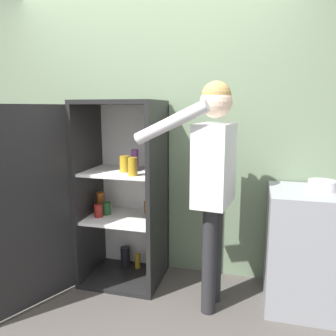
# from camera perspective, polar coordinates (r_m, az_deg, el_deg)

# --- Properties ---
(ground_plane) EXTENTS (12.00, 12.00, 0.00)m
(ground_plane) POSITION_cam_1_polar(r_m,az_deg,el_deg) (2.58, -9.73, -25.53)
(ground_plane) COLOR #4C4742
(wall_back) EXTENTS (7.00, 0.06, 2.55)m
(wall_back) POSITION_cam_1_polar(r_m,az_deg,el_deg) (3.01, -2.73, 5.99)
(wall_back) COLOR gray
(wall_back) RESTS_ON ground_plane
(refrigerator) EXTENTS (0.99, 1.17, 1.57)m
(refrigerator) POSITION_cam_1_polar(r_m,az_deg,el_deg) (2.82, -10.84, -4.77)
(refrigerator) COLOR black
(refrigerator) RESTS_ON ground_plane
(person) EXTENTS (0.69, 0.55, 1.69)m
(person) POSITION_cam_1_polar(r_m,az_deg,el_deg) (2.37, 7.88, 0.06)
(person) COLOR #262628
(person) RESTS_ON ground_plane
(counter) EXTENTS (0.59, 0.58, 0.91)m
(counter) POSITION_cam_1_polar(r_m,az_deg,el_deg) (2.77, 22.99, -12.84)
(counter) COLOR gray
(counter) RESTS_ON ground_plane
(bowl) EXTENTS (0.20, 0.20, 0.07)m
(bowl) POSITION_cam_1_polar(r_m,az_deg,el_deg) (2.67, 25.27, -2.77)
(bowl) COLOR white
(bowl) RESTS_ON counter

